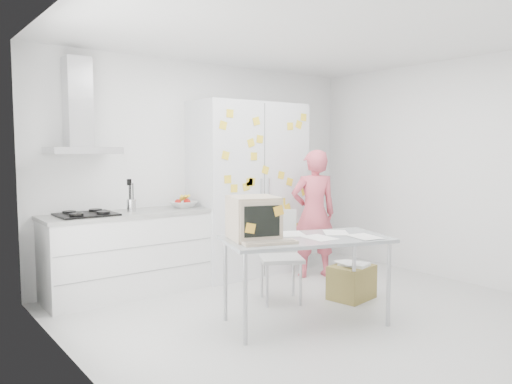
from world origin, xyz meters
TOP-DOWN VIEW (x-y plane):
  - floor at (0.00, 0.00)m, footprint 4.50×4.00m
  - walls at (0.00, 0.72)m, footprint 4.52×4.01m
  - ceiling at (0.00, 0.00)m, footprint 4.50×4.00m
  - counter_run at (-1.20, 1.70)m, footprint 1.84×0.63m
  - range_hood at (-1.65, 1.84)m, footprint 0.70×0.48m
  - tall_cabinet at (0.45, 1.67)m, footprint 1.50×0.68m
  - person at (0.98, 1.02)m, footprint 0.69×0.59m
  - desk at (-0.54, -0.05)m, footprint 1.66×1.18m
  - chair at (0.01, 0.53)m, footprint 0.59×0.59m
  - cardboard_box at (0.65, 0.07)m, footprint 0.51×0.43m

SIDE VIEW (x-z plane):
  - floor at x=0.00m, z-range -0.02..0.00m
  - cardboard_box at x=0.65m, z-range -0.01..0.39m
  - counter_run at x=-1.20m, z-range -0.17..1.11m
  - chair at x=0.01m, z-range 0.06..1.02m
  - person at x=0.98m, z-range 0.00..1.61m
  - desk at x=-0.54m, z-range 0.31..1.50m
  - tall_cabinet at x=0.45m, z-range 0.00..2.20m
  - walls at x=0.00m, z-range 0.00..2.70m
  - range_hood at x=-1.65m, z-range 1.45..2.46m
  - ceiling at x=0.00m, z-range 2.69..2.71m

